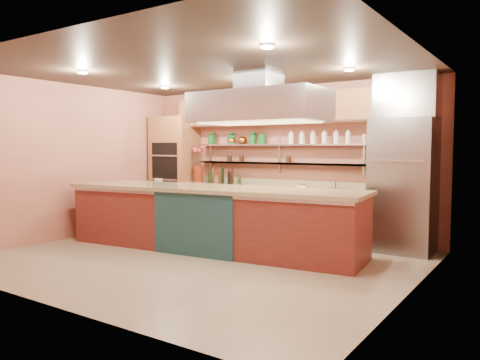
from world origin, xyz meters
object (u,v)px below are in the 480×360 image
Objects in this scene: flower_vase at (198,174)px; green_canister at (262,139)px; kitchen_scale at (303,185)px; refrigerator at (403,186)px; copper_kettle at (243,140)px; island at (211,218)px.

green_canister is at bearing 8.97° from flower_vase.
refrigerator is at bearing -5.09° from kitchen_scale.
green_canister is (-2.73, 0.23, 0.76)m from refrigerator.
green_canister is at bearing 175.19° from refrigerator.
kitchen_scale is (-1.75, 0.01, -0.07)m from refrigerator.
flower_vase is at bearing 179.86° from refrigerator.
copper_kettle is (-3.18, 0.23, 0.74)m from refrigerator.
refrigerator is at bearing 25.05° from island.
island is 26.93× the size of green_canister.
copper_kettle is 0.45m from green_canister.
refrigerator is at bearing -4.81° from green_canister.
copper_kettle reaches higher than island.
island is at bearing -45.96° from flower_vase.
island is 25.19× the size of copper_kettle.
green_canister is (0.45, 0.00, 0.01)m from copper_kettle.
kitchen_scale is (2.38, 0.00, -0.13)m from flower_vase.
flower_vase is 1.76× the size of copper_kettle.
green_canister is (-0.99, 0.22, 0.83)m from kitchen_scale.
island is at bearing -122.93° from kitchen_scale.
refrigerator is 3.27m from copper_kettle.
refrigerator is 11.55× the size of green_canister.
flower_vase is at bearing -166.94° from copper_kettle.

